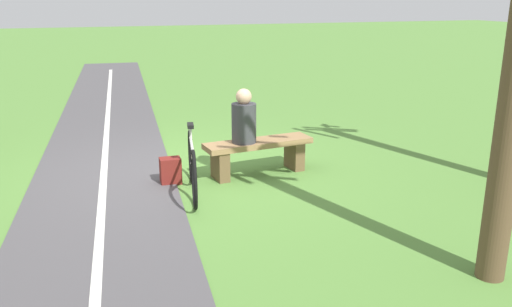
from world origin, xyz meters
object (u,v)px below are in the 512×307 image
Objects in this scene: bench at (258,151)px; bicycle at (192,166)px; person_seated at (244,120)px; backpack at (171,171)px.

bicycle reaches higher than bench.
person_seated is at bearing -0.00° from bench.
bicycle is (0.87, 0.48, -0.45)m from person_seated.
person_seated is 2.11× the size of backpack.
bench is 1.31m from backpack.
bicycle is at bearing 111.79° from backpack.
backpack is (0.20, -0.51, -0.21)m from bicycle.
bench is 0.95× the size of bicycle.
backpack is at bearing -6.29° from bench.
bicycle reaches higher than backpack.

